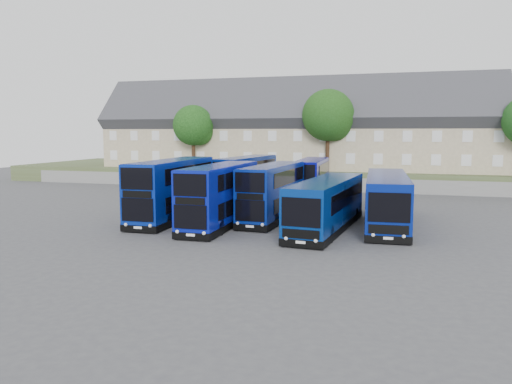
{
  "coord_description": "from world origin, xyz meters",
  "views": [
    {
      "loc": [
        10.08,
        -30.31,
        6.43
      ],
      "look_at": [
        0.15,
        3.44,
        2.2
      ],
      "focal_mm": 35.0,
      "sensor_mm": 36.0,
      "label": 1
    }
  ],
  "objects_px": {
    "dd_front_left": "(172,191)",
    "coach_east_a": "(327,205)",
    "tree_mid": "(329,117)",
    "tree_west": "(195,127)",
    "dd_front_mid": "(220,196)"
  },
  "relations": [
    {
      "from": "coach_east_a",
      "to": "tree_mid",
      "type": "xyz_separation_m",
      "value": [
        -3.25,
        23.36,
        6.43
      ]
    },
    {
      "from": "coach_east_a",
      "to": "tree_west",
      "type": "relative_size",
      "value": 1.61
    },
    {
      "from": "dd_front_left",
      "to": "tree_west",
      "type": "height_order",
      "value": "tree_west"
    },
    {
      "from": "dd_front_left",
      "to": "coach_east_a",
      "type": "relative_size",
      "value": 0.9
    },
    {
      "from": "tree_mid",
      "to": "dd_front_mid",
      "type": "bearing_deg",
      "value": -99.43
    },
    {
      "from": "dd_front_mid",
      "to": "tree_west",
      "type": "bearing_deg",
      "value": 116.36
    },
    {
      "from": "dd_front_left",
      "to": "tree_mid",
      "type": "distance_m",
      "value": 24.83
    },
    {
      "from": "dd_front_left",
      "to": "tree_west",
      "type": "xyz_separation_m",
      "value": [
        -7.72,
        22.15,
        4.91
      ]
    },
    {
      "from": "dd_front_left",
      "to": "coach_east_a",
      "type": "xyz_separation_m",
      "value": [
        11.53,
        -0.71,
        -0.51
      ]
    },
    {
      "from": "dd_front_left",
      "to": "coach_east_a",
      "type": "height_order",
      "value": "dd_front_left"
    },
    {
      "from": "coach_east_a",
      "to": "tree_west",
      "type": "bearing_deg",
      "value": 135.36
    },
    {
      "from": "dd_front_left",
      "to": "tree_mid",
      "type": "height_order",
      "value": "tree_mid"
    },
    {
      "from": "dd_front_left",
      "to": "tree_mid",
      "type": "xyz_separation_m",
      "value": [
        8.28,
        22.65,
        5.92
      ]
    },
    {
      "from": "tree_west",
      "to": "dd_front_left",
      "type": "bearing_deg",
      "value": -70.79
    },
    {
      "from": "dd_front_left",
      "to": "tree_west",
      "type": "relative_size",
      "value": 1.45
    }
  ]
}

